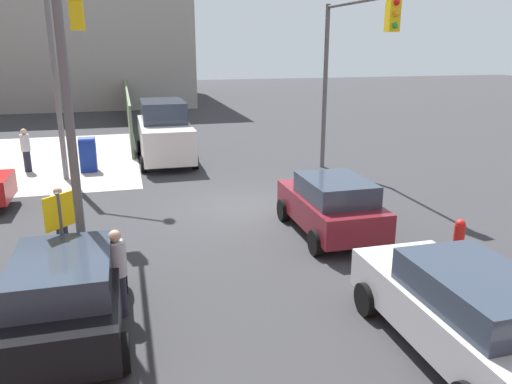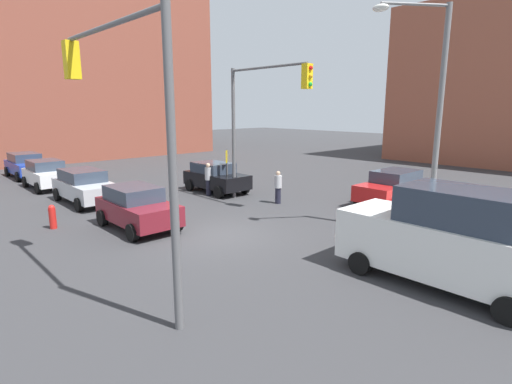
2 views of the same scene
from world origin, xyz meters
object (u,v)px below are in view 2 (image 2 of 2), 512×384
at_px(pedestrian_waiting, 494,210).
at_px(fire_hydrant, 52,216).
at_px(traffic_signal_se_corner, 122,106).
at_px(pedestrian_walking_north, 208,179).
at_px(sedan_maroon, 137,207).
at_px(hatchback_black, 216,177).
at_px(hatchback_silver, 85,186).
at_px(coupe_red, 393,187).
at_px(mailbox_blue, 449,224).
at_px(pedestrian_crossing, 278,187).
at_px(coupe_blue, 26,165).
at_px(van_white_delivery, 450,238).
at_px(street_lamp_corner, 430,104).
at_px(traffic_signal_nw_corner, 260,108).
at_px(hatchback_white, 47,174).

bearing_deg(pedestrian_waiting, fire_hydrant, -178.83).
height_order(traffic_signal_se_corner, pedestrian_walking_north, traffic_signal_se_corner).
height_order(sedan_maroon, pedestrian_waiting, pedestrian_waiting).
height_order(hatchback_black, pedestrian_waiting, pedestrian_waiting).
height_order(hatchback_silver, coupe_red, same).
bearing_deg(hatchback_black, hatchback_silver, -109.75).
relative_size(traffic_signal_se_corner, hatchback_silver, 1.47).
xyz_separation_m(traffic_signal_se_corner, mailbox_blue, (3.74, 9.50, -3.86)).
relative_size(coupe_red, pedestrian_crossing, 2.62).
distance_m(hatchback_black, coupe_blue, 14.12).
distance_m(hatchback_black, hatchback_silver, 6.70).
bearing_deg(coupe_red, traffic_signal_se_corner, -87.36).
xyz_separation_m(mailbox_blue, van_white_delivery, (1.24, -3.20, 0.52)).
height_order(street_lamp_corner, pedestrian_waiting, street_lamp_corner).
relative_size(mailbox_blue, pedestrian_waiting, 0.81).
xyz_separation_m(street_lamp_corner, van_white_delivery, (2.45, -3.70, -3.42)).
xyz_separation_m(hatchback_black, sedan_maroon, (3.45, -6.42, -0.00)).
xyz_separation_m(hatchback_black, coupe_red, (8.13, 4.59, 0.00)).
distance_m(traffic_signal_se_corner, coupe_blue, 21.82).
bearing_deg(fire_hydrant, van_white_delivery, 25.74).
xyz_separation_m(van_white_delivery, pedestrian_waiting, (-0.64, 5.60, -0.36)).
bearing_deg(pedestrian_crossing, sedan_maroon, 158.19).
distance_m(sedan_maroon, van_white_delivery, 10.89).
bearing_deg(fire_hydrant, traffic_signal_nw_corner, 74.38).
distance_m(hatchback_silver, van_white_delivery, 16.38).
relative_size(van_white_delivery, pedestrian_crossing, 3.36).
bearing_deg(traffic_signal_nw_corner, hatchback_silver, -134.31).
bearing_deg(pedestrian_walking_north, pedestrian_crossing, -7.75).
distance_m(traffic_signal_se_corner, mailbox_blue, 10.91).
bearing_deg(pedestrian_crossing, fire_hydrant, 147.43).
height_order(traffic_signal_se_corner, hatchback_silver, traffic_signal_se_corner).
bearing_deg(hatchback_silver, sedan_maroon, -1.11).
relative_size(mailbox_blue, fire_hydrant, 1.52).
xyz_separation_m(pedestrian_crossing, pedestrian_walking_north, (-3.80, -1.40, 0.08)).
xyz_separation_m(fire_hydrant, hatchback_white, (-8.80, 2.31, 0.36)).
relative_size(sedan_maroon, hatchback_silver, 0.87).
height_order(traffic_signal_nw_corner, street_lamp_corner, street_lamp_corner).
height_order(sedan_maroon, hatchback_silver, same).
bearing_deg(fire_hydrant, sedan_maroon, 48.63).
xyz_separation_m(traffic_signal_se_corner, pedestrian_crossing, (-4.46, 9.70, -3.79)).
height_order(fire_hydrant, hatchback_silver, hatchback_silver).
bearing_deg(hatchback_silver, fire_hydrant, -35.65).
relative_size(hatchback_silver, pedestrian_crossing, 2.76).
xyz_separation_m(mailbox_blue, coupe_blue, (-25.06, -6.78, 0.08)).
xyz_separation_m(traffic_signal_nw_corner, traffic_signal_se_corner, (5.03, -9.00, 0.02)).
xyz_separation_m(coupe_red, van_white_delivery, (5.62, -7.45, 0.44)).
bearing_deg(pedestrian_walking_north, hatchback_white, -172.54).
xyz_separation_m(fire_hydrant, hatchback_black, (-1.30, 8.87, 0.36)).
bearing_deg(hatchback_white, pedestrian_crossing, 31.01).
relative_size(street_lamp_corner, hatchback_silver, 1.81).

